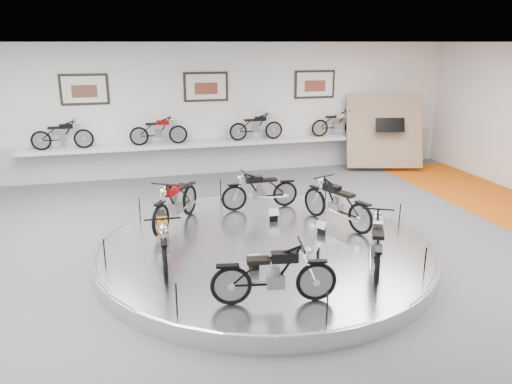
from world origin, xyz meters
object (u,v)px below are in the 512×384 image
object	(u,v)px
shelf	(209,144)
bike_a	(337,202)
bike_c	(176,202)
bike_e	(274,274)
bike_f	(377,242)
bike_d	(163,237)
display_platform	(265,250)
bike_b	(260,190)

from	to	relation	value
shelf	bike_a	world-z (taller)	bike_a
bike_c	bike_e	distance (m)	3.80
bike_c	bike_f	size ratio (longest dim) A/B	1.09
bike_c	shelf	bearing A→B (deg)	-165.95
bike_d	bike_f	distance (m)	3.63
bike_d	bike_a	bearing A→B (deg)	108.83
bike_a	bike_f	size ratio (longest dim) A/B	1.04
bike_c	bike_d	size ratio (longest dim) A/B	1.02
bike_a	bike_f	world-z (taller)	bike_a
display_platform	shelf	distance (m)	6.46
bike_d	display_platform	bearing A→B (deg)	106.49
bike_a	bike_f	bearing A→B (deg)	152.97
shelf	bike_c	world-z (taller)	bike_c
shelf	bike_c	distance (m)	5.22
bike_c	bike_b	bearing A→B (deg)	138.24
bike_b	bike_e	bearing A→B (deg)	76.02
shelf	bike_e	xyz separation A→B (m)	(-0.49, -8.63, -0.23)
shelf	bike_f	size ratio (longest dim) A/B	6.86
shelf	bike_b	size ratio (longest dim) A/B	7.15
bike_b	bike_f	bearing A→B (deg)	105.35
bike_b	bike_a	bearing A→B (deg)	130.04
shelf	bike_d	world-z (taller)	bike_d
bike_c	bike_f	distance (m)	4.25
bike_b	bike_d	size ratio (longest dim) A/B	0.90
bike_a	bike_b	distance (m)	1.92
bike_b	bike_d	world-z (taller)	bike_d
shelf	bike_d	distance (m)	7.16
bike_a	bike_c	distance (m)	3.36
bike_c	bike_d	world-z (taller)	bike_c
bike_e	bike_b	bearing A→B (deg)	86.37
display_platform	bike_f	distance (m)	2.25
bike_c	bike_a	bearing A→B (deg)	106.97
bike_b	bike_c	xyz separation A→B (m)	(-1.98, -0.61, 0.06)
bike_e	bike_c	bearing A→B (deg)	114.77
display_platform	bike_e	size ratio (longest dim) A/B	4.04
bike_a	bike_d	world-z (taller)	bike_d
shelf	bike_b	world-z (taller)	bike_b
bike_b	shelf	bearing A→B (deg)	-85.78
shelf	bike_f	world-z (taller)	bike_f
display_platform	bike_d	bearing A→B (deg)	-165.96
display_platform	bike_c	distance (m)	2.19
bike_d	bike_c	bearing A→B (deg)	170.26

